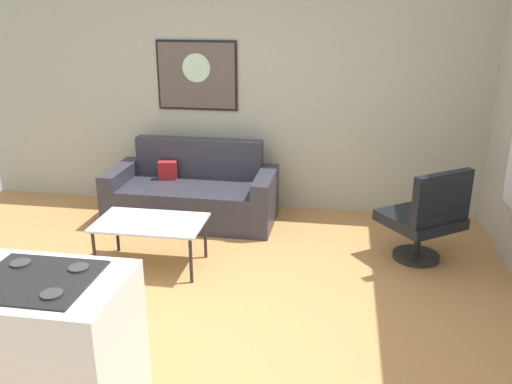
# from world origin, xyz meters

# --- Properties ---
(ground) EXTENTS (6.40, 6.40, 0.04)m
(ground) POSITION_xyz_m (0.00, 0.00, -0.02)
(ground) COLOR #B27C46
(back_wall) EXTENTS (6.40, 0.05, 2.80)m
(back_wall) POSITION_xyz_m (0.00, 2.42, 1.40)
(back_wall) COLOR #A7A793
(back_wall) RESTS_ON ground
(couch) EXTENTS (1.81, 0.84, 0.84)m
(couch) POSITION_xyz_m (-0.52, 1.87, 0.28)
(couch) COLOR #2D2D37
(couch) RESTS_ON ground
(coffee_table) EXTENTS (0.96, 0.58, 0.44)m
(coffee_table) POSITION_xyz_m (-0.58, 0.71, 0.40)
(coffee_table) COLOR silver
(coffee_table) RESTS_ON ground
(armchair) EXTENTS (0.85, 0.84, 0.90)m
(armchair) POSITION_xyz_m (1.85, 1.20, 0.44)
(armchair) COLOR black
(armchair) RESTS_ON ground
(kitchen_counter) EXTENTS (1.43, 0.65, 0.93)m
(kitchen_counter) POSITION_xyz_m (-0.73, -1.22, 0.45)
(kitchen_counter) COLOR silver
(kitchen_counter) RESTS_ON ground
(wall_painting) EXTENTS (0.91, 0.03, 0.77)m
(wall_painting) POSITION_xyz_m (-0.57, 2.38, 1.51)
(wall_painting) COLOR black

